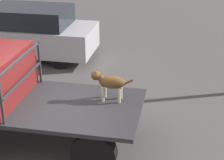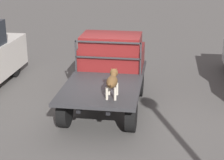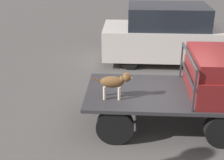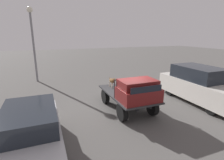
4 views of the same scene
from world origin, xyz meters
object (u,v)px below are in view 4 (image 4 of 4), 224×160
at_px(flatbed_truck, 127,97).
at_px(parked_pickup_far, 199,85).
at_px(dog, 112,81).
at_px(light_pole_near, 32,33).
at_px(parked_sedan, 31,134).

distance_m(flatbed_truck, parked_pickup_far, 4.46).
xyz_separation_m(dog, light_pole_near, (-6.65, -4.22, 2.67)).
distance_m(dog, parked_pickup_far, 5.10).
bearing_deg(parked_sedan, light_pole_near, 174.69).
height_order(parked_sedan, light_pole_near, light_pole_near).
relative_size(dog, light_pole_near, 0.15).
height_order(parked_pickup_far, light_pole_near, light_pole_near).
height_order(flatbed_truck, parked_sedan, parked_sedan).
height_order(dog, light_pole_near, light_pole_near).
height_order(flatbed_truck, dog, dog).
xyz_separation_m(dog, parked_sedan, (3.52, -4.18, -0.45)).
bearing_deg(dog, parked_pickup_far, 88.94).
bearing_deg(parked_sedan, parked_pickup_far, 95.36).
xyz_separation_m(parked_sedan, parked_pickup_far, (-1.72, 8.95, 0.19)).
distance_m(parked_pickup_far, light_pole_near, 12.68).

